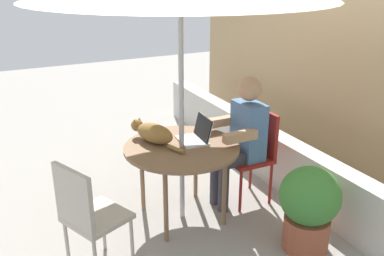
{
  "coord_description": "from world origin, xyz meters",
  "views": [
    {
      "loc": [
        3.07,
        -1.43,
        2.17
      ],
      "look_at": [
        0.0,
        0.1,
        0.86
      ],
      "focal_mm": 39.79,
      "sensor_mm": 36.0,
      "label": 1
    }
  ],
  "objects": [
    {
      "name": "ground_plane",
      "position": [
        0.0,
        0.0,
        0.0
      ],
      "size": [
        14.0,
        14.0,
        0.0
      ],
      "primitive_type": "plane",
      "color": "gray"
    },
    {
      "name": "patio_table",
      "position": [
        0.0,
        0.0,
        0.65
      ],
      "size": [
        1.01,
        1.01,
        0.71
      ],
      "color": "brown",
      "rests_on": "ground"
    },
    {
      "name": "laptop",
      "position": [
        -0.05,
        0.18,
        0.77
      ],
      "size": [
        0.32,
        0.27,
        0.21
      ],
      "color": "silver",
      "rests_on": "patio_table"
    },
    {
      "name": "chair_occupied",
      "position": [
        0.0,
        0.77,
        0.54
      ],
      "size": [
        0.4,
        0.4,
        0.91
      ],
      "color": "maroon",
      "rests_on": "ground"
    },
    {
      "name": "cat",
      "position": [
        -0.2,
        -0.19,
        0.79
      ],
      "size": [
        0.62,
        0.33,
        0.17
      ],
      "color": "olive",
      "rests_on": "patio_table"
    },
    {
      "name": "planter_wall_low",
      "position": [
        0.0,
        1.18,
        0.27
      ],
      "size": [
        5.21,
        0.2,
        0.54
      ],
      "primitive_type": "cube",
      "color": "beige",
      "rests_on": "ground"
    },
    {
      "name": "fence_back",
      "position": [
        0.0,
        1.9,
        0.99
      ],
      "size": [
        5.78,
        0.08,
        1.98
      ],
      "primitive_type": "cube",
      "color": "tan",
      "rests_on": "ground"
    },
    {
      "name": "potted_plant_near_fence",
      "position": [
        0.87,
        0.7,
        0.4
      ],
      "size": [
        0.48,
        0.48,
        0.72
      ],
      "color": "#9E5138",
      "rests_on": "ground"
    },
    {
      "name": "chair_empty",
      "position": [
        0.41,
        -0.94,
        0.54
      ],
      "size": [
        0.53,
        0.53,
        0.91
      ],
      "color": "#B2A899",
      "rests_on": "ground"
    },
    {
      "name": "person_seated",
      "position": [
        0.0,
        0.61,
        0.71
      ],
      "size": [
        0.48,
        0.48,
        1.25
      ],
      "color": "#4C72A5",
      "rests_on": "ground"
    }
  ]
}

